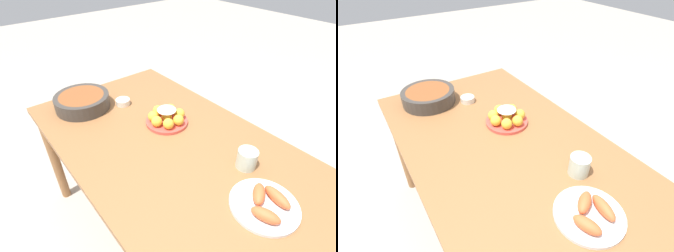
# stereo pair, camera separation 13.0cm
# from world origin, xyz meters

# --- Properties ---
(ground_plane) EXTENTS (12.00, 12.00, 0.00)m
(ground_plane) POSITION_xyz_m (0.00, 0.00, 0.00)
(ground_plane) COLOR #B2A899
(dining_table) EXTENTS (1.53, 0.89, 0.75)m
(dining_table) POSITION_xyz_m (0.00, 0.00, 0.66)
(dining_table) COLOR #936038
(dining_table) RESTS_ON ground_plane
(cake_plate) EXTENTS (0.22, 0.22, 0.09)m
(cake_plate) POSITION_xyz_m (0.14, -0.09, 0.79)
(cake_plate) COLOR #E04C42
(cake_plate) RESTS_ON dining_table
(serving_bowl) EXTENTS (0.31, 0.31, 0.08)m
(serving_bowl) POSITION_xyz_m (0.56, 0.18, 0.79)
(serving_bowl) COLOR #3D3833
(serving_bowl) RESTS_ON dining_table
(sauce_bowl) EXTENTS (0.08, 0.08, 0.03)m
(sauce_bowl) POSITION_xyz_m (0.45, -0.01, 0.77)
(sauce_bowl) COLOR silver
(sauce_bowl) RESTS_ON dining_table
(seafood_platter) EXTENTS (0.25, 0.25, 0.06)m
(seafood_platter) POSITION_xyz_m (-0.50, -0.04, 0.77)
(seafood_platter) COLOR silver
(seafood_platter) RESTS_ON dining_table
(cup_near) EXTENTS (0.08, 0.08, 0.09)m
(cup_near) POSITION_xyz_m (-0.33, -0.15, 0.79)
(cup_near) COLOR beige
(cup_near) RESTS_ON dining_table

